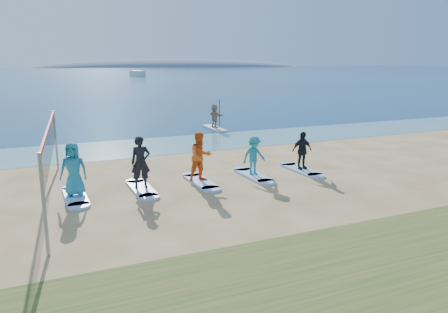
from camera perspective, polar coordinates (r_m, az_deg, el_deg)
name	(u,v)px	position (r m, az deg, el deg)	size (l,w,h in m)	color
ground	(277,197)	(14.95, 6.93, -5.27)	(600.00, 600.00, 0.00)	tan
shallow_water	(179,144)	(24.28, -5.91, 1.64)	(600.00, 600.00, 0.00)	teal
ocean	(48,73)	(172.39, -22.02, 10.03)	(600.00, 600.00, 0.00)	navy
island_ridge	(177,67)	(328.57, -6.10, 11.55)	(220.00, 56.00, 18.00)	slate
volleyball_net	(50,143)	(15.16, -21.79, 1.60)	(0.89, 9.05, 2.50)	gray
paddleboard	(215,128)	(29.44, -1.22, 3.70)	(0.70, 3.00, 0.12)	silver
paddleboarder	(215,116)	(29.32, -1.23, 5.34)	(1.47, 0.47, 1.58)	tan
boat_offshore_b	(138,77)	(129.97, -11.22, 10.19)	(1.84, 5.15, 1.74)	silver
surfboard_0	(76,197)	(15.55, -18.82, -4.99)	(0.70, 2.20, 0.09)	#9EC4F5
student_0	(73,169)	(15.30, -19.07, -1.60)	(0.88, 0.58, 1.81)	teal
surfboard_1	(142,189)	(15.88, -10.69, -4.17)	(0.70, 2.20, 0.09)	#9EC4F5
student_1	(141,162)	(15.63, -10.83, -0.75)	(0.68, 0.44, 1.85)	black
surfboard_2	(201,182)	(16.51, -3.06, -3.32)	(0.70, 2.20, 0.09)	#9EC4F5
student_2	(200,157)	(16.28, -3.10, -0.03)	(0.90, 0.70, 1.85)	#E05717
surfboard_3	(254,176)	(17.42, 3.89, -2.49)	(0.70, 2.20, 0.09)	#9EC4F5
student_3	(254,156)	(17.23, 3.93, 0.13)	(0.99, 0.57, 1.54)	teal
surfboard_4	(301,170)	(18.56, 10.05, -1.73)	(0.70, 2.20, 0.09)	#9EC4F5
student_4	(302,150)	(18.37, 10.15, 0.79)	(0.92, 0.38, 1.57)	black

